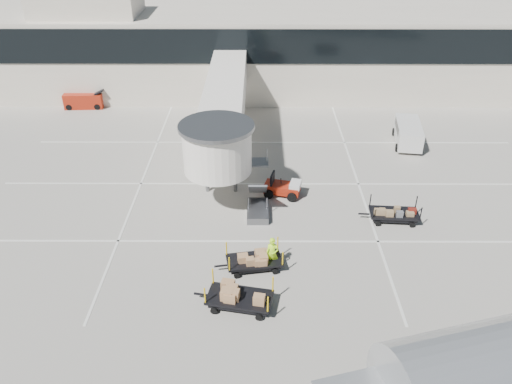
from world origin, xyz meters
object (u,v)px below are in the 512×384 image
ground_worker (272,253)px  box_cart_far (255,260)px  baggage_tug (283,188)px  belt_loader (85,100)px  minivan (408,131)px  box_cart_near (239,298)px  suitcase_cart (394,213)px

ground_worker → box_cart_far: bearing=-162.7°
baggage_tug → belt_loader: bearing=152.9°
minivan → belt_loader: belt_loader is taller
box_cart_near → suitcase_cart: bearing=50.0°
ground_worker → belt_loader: ground_worker is taller
box_cart_near → minivan: size_ratio=0.85×
baggage_tug → box_cart_near: 11.41m
baggage_tug → suitcase_cart: baggage_tug is taller
box_cart_near → minivan: minivan is taller
box_cart_near → baggage_tug: bearing=87.0°
baggage_tug → ground_worker: (-0.97, -7.86, 0.39)m
baggage_tug → ground_worker: bearing=-82.9°
box_cart_far → minivan: bearing=42.6°
baggage_tug → minivan: 13.80m
box_cart_near → box_cart_far: box_cart_near is taller
baggage_tug → ground_worker: size_ratio=1.38×
ground_worker → belt_loader: bearing=135.2°
suitcase_cart → belt_loader: bearing=146.7°
box_cart_near → belt_loader: 32.00m
baggage_tug → box_cart_far: (-1.94, -8.00, -0.01)m
baggage_tug → box_cart_near: bearing=-89.9°
ground_worker → minivan: bearing=63.0°
box_cart_near → ground_worker: 3.69m
minivan → belt_loader: (-29.76, 8.07, -0.35)m
box_cart_far → ground_worker: (0.98, 0.14, 0.40)m
suitcase_cart → box_cart_far: 10.26m
ground_worker → baggage_tug: bearing=91.9°
suitcase_cart → minivan: minivan is taller
box_cart_far → belt_loader: 29.85m
baggage_tug → minivan: size_ratio=0.55×
box_cart_far → minivan: minivan is taller
suitcase_cart → ground_worker: size_ratio=1.96×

